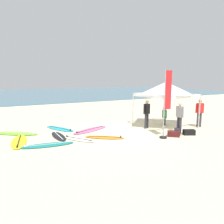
{
  "coord_description": "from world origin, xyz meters",
  "views": [
    {
      "loc": [
        -6.21,
        -9.71,
        2.96
      ],
      "look_at": [
        -0.02,
        1.15,
        1.0
      ],
      "focal_mm": 34.37,
      "sensor_mm": 36.0,
      "label": 1
    }
  ],
  "objects_px": {
    "canopy_tent": "(166,88)",
    "surfboard_cyan": "(60,129)",
    "surfboard_black": "(59,136)",
    "surfboard_white": "(79,139)",
    "surfboard_lime": "(16,133)",
    "person_black": "(147,112)",
    "surfboard_yellow": "(19,141)",
    "person_green": "(164,115)",
    "surfboard_pink": "(91,130)",
    "gear_bag_on_sand": "(173,134)",
    "surfboard_orange": "(105,137)",
    "banner_flag": "(166,107)",
    "gear_bag_near_tent": "(177,132)",
    "gear_bag_by_pole": "(189,132)",
    "person_red": "(200,111)",
    "surfboard_teal": "(47,145)",
    "person_grey": "(180,115)"
  },
  "relations": [
    {
      "from": "banner_flag",
      "to": "surfboard_yellow",
      "type": "bearing_deg",
      "value": 156.28
    },
    {
      "from": "surfboard_pink",
      "to": "person_green",
      "type": "distance_m",
      "value": 4.87
    },
    {
      "from": "person_grey",
      "to": "person_black",
      "type": "height_order",
      "value": "same"
    },
    {
      "from": "surfboard_teal",
      "to": "person_black",
      "type": "bearing_deg",
      "value": 4.79
    },
    {
      "from": "surfboard_yellow",
      "to": "gear_bag_on_sand",
      "type": "relative_size",
      "value": 4.29
    },
    {
      "from": "surfboard_yellow",
      "to": "person_red",
      "type": "xyz_separation_m",
      "value": [
        10.02,
        -2.06,
        0.95
      ]
    },
    {
      "from": "surfboard_white",
      "to": "gear_bag_near_tent",
      "type": "distance_m",
      "value": 5.25
    },
    {
      "from": "surfboard_lime",
      "to": "person_black",
      "type": "relative_size",
      "value": 1.41
    },
    {
      "from": "person_red",
      "to": "banner_flag",
      "type": "relative_size",
      "value": 0.5
    },
    {
      "from": "surfboard_black",
      "to": "surfboard_white",
      "type": "xyz_separation_m",
      "value": [
        0.69,
        -1.07,
        0.0
      ]
    },
    {
      "from": "person_red",
      "to": "person_black",
      "type": "xyz_separation_m",
      "value": [
        -3.02,
        1.34,
        0.0
      ]
    },
    {
      "from": "surfboard_orange",
      "to": "person_green",
      "type": "bearing_deg",
      "value": 10.08
    },
    {
      "from": "surfboard_white",
      "to": "person_red",
      "type": "height_order",
      "value": "person_red"
    },
    {
      "from": "surfboard_white",
      "to": "surfboard_teal",
      "type": "bearing_deg",
      "value": -173.28
    },
    {
      "from": "surfboard_yellow",
      "to": "surfboard_lime",
      "type": "xyz_separation_m",
      "value": [
        0.01,
        1.69,
        -0.0
      ]
    },
    {
      "from": "person_red",
      "to": "gear_bag_near_tent",
      "type": "height_order",
      "value": "person_red"
    },
    {
      "from": "surfboard_white",
      "to": "banner_flag",
      "type": "bearing_deg",
      "value": -24.78
    },
    {
      "from": "person_green",
      "to": "gear_bag_near_tent",
      "type": "xyz_separation_m",
      "value": [
        -1.03,
        -2.1,
        -0.52
      ]
    },
    {
      "from": "surfboard_pink",
      "to": "person_grey",
      "type": "xyz_separation_m",
      "value": [
        3.98,
        -2.93,
        0.95
      ]
    },
    {
      "from": "gear_bag_by_pole",
      "to": "gear_bag_on_sand",
      "type": "bearing_deg",
      "value": 171.01
    },
    {
      "from": "surfboard_pink",
      "to": "surfboard_yellow",
      "type": "height_order",
      "value": "same"
    },
    {
      "from": "canopy_tent",
      "to": "surfboard_yellow",
      "type": "distance_m",
      "value": 8.65
    },
    {
      "from": "surfboard_white",
      "to": "banner_flag",
      "type": "height_order",
      "value": "banner_flag"
    },
    {
      "from": "surfboard_yellow",
      "to": "person_red",
      "type": "distance_m",
      "value": 10.27
    },
    {
      "from": "person_black",
      "to": "surfboard_orange",
      "type": "bearing_deg",
      "value": -168.26
    },
    {
      "from": "surfboard_yellow",
      "to": "person_green",
      "type": "relative_size",
      "value": 2.15
    },
    {
      "from": "banner_flag",
      "to": "surfboard_white",
      "type": "bearing_deg",
      "value": 155.22
    },
    {
      "from": "person_black",
      "to": "person_green",
      "type": "height_order",
      "value": "person_black"
    },
    {
      "from": "person_green",
      "to": "banner_flag",
      "type": "height_order",
      "value": "banner_flag"
    },
    {
      "from": "surfboard_yellow",
      "to": "surfboard_pink",
      "type": "bearing_deg",
      "value": 6.48
    },
    {
      "from": "surfboard_lime",
      "to": "person_green",
      "type": "relative_size",
      "value": 2.01
    },
    {
      "from": "surfboard_pink",
      "to": "surfboard_teal",
      "type": "distance_m",
      "value": 3.28
    },
    {
      "from": "surfboard_pink",
      "to": "surfboard_yellow",
      "type": "bearing_deg",
      "value": -173.52
    },
    {
      "from": "banner_flag",
      "to": "gear_bag_near_tent",
      "type": "relative_size",
      "value": 5.67
    },
    {
      "from": "surfboard_orange",
      "to": "person_red",
      "type": "relative_size",
      "value": 1.11
    },
    {
      "from": "surfboard_orange",
      "to": "person_black",
      "type": "height_order",
      "value": "person_black"
    },
    {
      "from": "banner_flag",
      "to": "gear_bag_on_sand",
      "type": "bearing_deg",
      "value": -4.33
    },
    {
      "from": "person_grey",
      "to": "canopy_tent",
      "type": "bearing_deg",
      "value": 74.83
    },
    {
      "from": "surfboard_pink",
      "to": "surfboard_orange",
      "type": "distance_m",
      "value": 1.82
    },
    {
      "from": "banner_flag",
      "to": "canopy_tent",
      "type": "bearing_deg",
      "value": 47.32
    },
    {
      "from": "canopy_tent",
      "to": "person_green",
      "type": "xyz_separation_m",
      "value": [
        0.32,
        0.37,
        -1.73
      ]
    },
    {
      "from": "surfboard_black",
      "to": "person_green",
      "type": "height_order",
      "value": "person_green"
    },
    {
      "from": "surfboard_teal",
      "to": "person_grey",
      "type": "xyz_separation_m",
      "value": [
        6.81,
        -1.27,
        0.95
      ]
    },
    {
      "from": "gear_bag_near_tent",
      "to": "surfboard_orange",
      "type": "bearing_deg",
      "value": 161.38
    },
    {
      "from": "surfboard_black",
      "to": "surfboard_yellow",
      "type": "bearing_deg",
      "value": -178.99
    },
    {
      "from": "surfboard_yellow",
      "to": "surfboard_orange",
      "type": "xyz_separation_m",
      "value": [
        3.83,
        -1.38,
        0.0
      ]
    },
    {
      "from": "surfboard_yellow",
      "to": "gear_bag_by_pole",
      "type": "distance_m",
      "value": 8.56
    },
    {
      "from": "person_black",
      "to": "person_green",
      "type": "bearing_deg",
      "value": 6.73
    },
    {
      "from": "surfboard_black",
      "to": "surfboard_orange",
      "type": "relative_size",
      "value": 1.07
    },
    {
      "from": "canopy_tent",
      "to": "surfboard_cyan",
      "type": "height_order",
      "value": "canopy_tent"
    }
  ]
}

